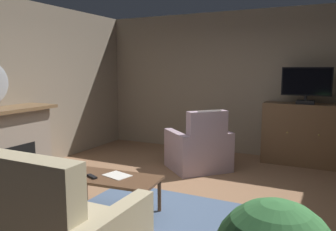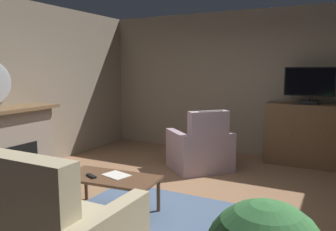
% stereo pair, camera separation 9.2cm
% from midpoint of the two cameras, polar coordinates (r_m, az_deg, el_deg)
% --- Properties ---
extents(ground_plane, '(6.23, 6.31, 0.04)m').
position_cam_midpoint_polar(ground_plane, '(4.32, 0.71, -15.10)').
color(ground_plane, '#936B4C').
extents(wall_back, '(6.23, 0.10, 2.75)m').
position_cam_midpoint_polar(wall_back, '(6.71, 11.51, 5.36)').
color(wall_back, gray).
rests_on(wall_back, ground_plane).
extents(wall_left, '(0.10, 6.31, 2.75)m').
position_cam_midpoint_polar(wall_left, '(5.81, -25.73, 4.31)').
color(wall_left, gray).
rests_on(wall_left, ground_plane).
extents(rug_central, '(2.19, 1.71, 0.01)m').
position_cam_midpoint_polar(rug_central, '(3.88, -1.98, -17.48)').
color(rug_central, slate).
rests_on(rug_central, ground_plane).
extents(fireplace, '(0.93, 1.70, 1.11)m').
position_cam_midpoint_polar(fireplace, '(5.39, -26.88, -5.13)').
color(fireplace, '#4C4C51').
rests_on(fireplace, ground_plane).
extents(tv_cabinet, '(1.37, 0.45, 1.07)m').
position_cam_midpoint_polar(tv_cabinet, '(6.26, 21.61, -3.21)').
color(tv_cabinet, '#4A3523').
rests_on(tv_cabinet, ground_plane).
extents(television, '(0.80, 0.20, 0.62)m').
position_cam_midpoint_polar(television, '(6.11, 22.00, 4.91)').
color(television, black).
rests_on(television, tv_cabinet).
extents(coffee_table, '(1.16, 0.63, 0.43)m').
position_cam_midpoint_polar(coffee_table, '(4.01, -10.14, -10.87)').
color(coffee_table, brown).
rests_on(coffee_table, ground_plane).
extents(tv_remote, '(0.18, 0.11, 0.02)m').
position_cam_midpoint_polar(tv_remote, '(4.02, -13.41, -10.03)').
color(tv_remote, black).
rests_on(tv_remote, coffee_table).
extents(folded_newspaper, '(0.35, 0.29, 0.01)m').
position_cam_midpoint_polar(folded_newspaper, '(4.03, -9.27, -9.98)').
color(folded_newspaper, silver).
rests_on(folded_newspaper, coffee_table).
extents(sofa_floral, '(1.60, 0.87, 1.06)m').
position_cam_midpoint_polar(sofa_floral, '(3.15, -21.60, -17.59)').
color(sofa_floral, tan).
rests_on(sofa_floral, ground_plane).
extents(armchair_beside_cabinet, '(1.21, 1.21, 1.03)m').
position_cam_midpoint_polar(armchair_beside_cabinet, '(5.60, 4.86, -5.82)').
color(armchair_beside_cabinet, '#AD93A3').
rests_on(armchair_beside_cabinet, ground_plane).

